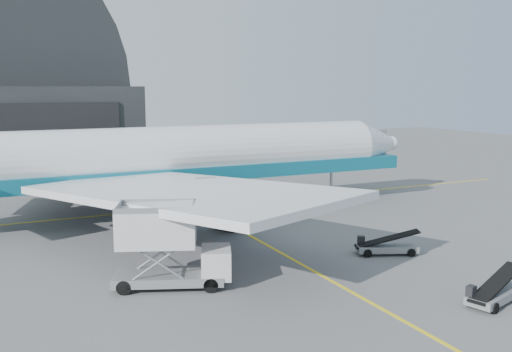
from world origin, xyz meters
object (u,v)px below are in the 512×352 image
belt_loader_a (495,293)px  belt_loader_b (386,247)px  airliner (160,159)px  pushback_tug (242,217)px  catering_truck (167,248)px

belt_loader_a → belt_loader_b: belt_loader_a is taller
airliner → pushback_tug: bearing=-53.6°
airliner → catering_truck: size_ratio=7.37×
pushback_tug → belt_loader_a: bearing=-99.9°
airliner → belt_loader_a: (10.64, -29.15, -4.82)m
catering_truck → belt_loader_a: bearing=-12.0°
airliner → belt_loader_a: bearing=-69.9°
airliner → catering_truck: bearing=-105.0°
pushback_tug → airliner: bearing=102.5°
belt_loader_a → catering_truck: bearing=130.2°
catering_truck → belt_loader_b: bearing=20.7°
belt_loader_a → airliner: bearing=93.5°
airliner → pushback_tug: 9.74m
catering_truck → pushback_tug: (10.16, 11.95, -1.65)m
pushback_tug → belt_loader_b: bearing=-87.6°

